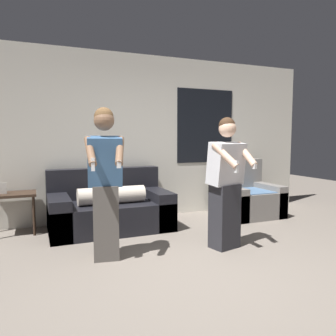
{
  "coord_description": "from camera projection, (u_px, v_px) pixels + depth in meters",
  "views": [
    {
      "loc": [
        -1.65,
        -2.64,
        1.35
      ],
      "look_at": [
        -0.23,
        0.81,
        1.0
      ],
      "focal_mm": 35.0,
      "sensor_mm": 36.0,
      "label": 1
    }
  ],
  "objects": [
    {
      "name": "ground_plane",
      "position": [
        221.0,
        276.0,
        3.19
      ],
      "size": [
        14.0,
        14.0,
        0.0
      ],
      "primitive_type": "plane",
      "color": "slate"
    },
    {
      "name": "person_right",
      "position": [
        226.0,
        184.0,
        3.94
      ],
      "size": [
        0.51,
        0.55,
        1.59
      ],
      "color": "#28282D",
      "rests_on": "ground_plane"
    },
    {
      "name": "armchair",
      "position": [
        246.0,
        198.0,
        5.68
      ],
      "size": [
        0.94,
        0.89,
        0.95
      ],
      "color": "slate",
      "rests_on": "ground_plane"
    },
    {
      "name": "wall_back",
      "position": [
        141.0,
        137.0,
        5.47
      ],
      "size": [
        6.42,
        0.07,
        2.7
      ],
      "color": "beige",
      "rests_on": "ground_plane"
    },
    {
      "name": "couch",
      "position": [
        109.0,
        209.0,
        4.83
      ],
      "size": [
        1.72,
        1.0,
        0.87
      ],
      "color": "black",
      "rests_on": "ground_plane"
    },
    {
      "name": "person_left",
      "position": [
        105.0,
        182.0,
        3.56
      ],
      "size": [
        0.43,
        0.52,
        1.67
      ],
      "color": "#56514C",
      "rests_on": "ground_plane"
    },
    {
      "name": "side_table",
      "position": [
        14.0,
        199.0,
        4.55
      ],
      "size": [
        0.56,
        0.45,
        0.73
      ],
      "color": "#332319",
      "rests_on": "ground_plane"
    }
  ]
}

